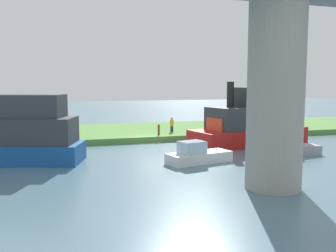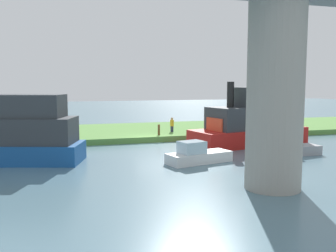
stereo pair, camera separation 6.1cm
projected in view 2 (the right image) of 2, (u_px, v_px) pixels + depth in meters
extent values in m
plane|color=slate|center=(151.00, 143.00, 32.38)|extent=(160.00, 160.00, 0.00)
cube|color=#5B9342|center=(136.00, 132.00, 38.06)|extent=(80.00, 12.00, 0.50)
cylinder|color=#9E998E|center=(275.00, 93.00, 17.80)|extent=(2.68, 2.68, 9.24)
cylinder|color=#2D334C|center=(172.00, 129.00, 35.86)|extent=(0.29, 0.29, 0.55)
cylinder|color=gold|center=(172.00, 123.00, 35.79)|extent=(0.49, 0.49, 0.60)
sphere|color=tan|center=(172.00, 119.00, 35.75)|extent=(0.24, 0.24, 0.24)
cylinder|color=brown|center=(159.00, 130.00, 33.52)|extent=(0.20, 0.20, 0.95)
cube|color=red|center=(249.00, 136.00, 31.41)|extent=(10.72, 5.46, 1.36)
cube|color=#33383D|center=(255.00, 117.00, 31.51)|extent=(8.64, 4.70, 1.82)
cube|color=#33383D|center=(263.00, 97.00, 31.70)|extent=(5.54, 3.60, 1.59)
cylinder|color=black|center=(230.00, 95.00, 30.04)|extent=(0.57, 0.57, 2.05)
cube|color=#D84C2D|center=(223.00, 124.00, 29.97)|extent=(2.20, 2.38, 1.02)
cube|color=white|center=(199.00, 157.00, 24.24)|extent=(4.56, 2.51, 0.67)
cube|color=silver|center=(192.00, 147.00, 23.87)|extent=(1.80, 1.56, 0.77)
cube|color=#195199|center=(9.00, 153.00, 24.33)|extent=(9.90, 5.79, 1.25)
cube|color=#33383D|center=(16.00, 130.00, 24.17)|extent=(8.02, 4.93, 1.67)
cube|color=#33383D|center=(26.00, 106.00, 23.98)|extent=(5.19, 3.67, 1.46)
cube|color=#99999E|center=(290.00, 150.00, 26.86)|extent=(4.28, 1.55, 0.66)
cube|color=silver|center=(284.00, 141.00, 26.61)|extent=(1.55, 1.23, 0.76)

